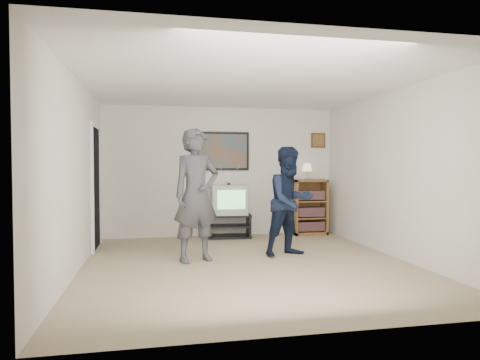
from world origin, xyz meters
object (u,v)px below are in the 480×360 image
object	(u,v)px
crt_television	(229,199)
bookshelf	(309,207)
media_stand	(227,226)
person_short	(290,201)
person_tall	(196,195)

from	to	relation	value
crt_television	bookshelf	bearing A→B (deg)	4.77
media_stand	crt_television	distance (m)	0.50
bookshelf	person_short	size ratio (longest dim) A/B	0.66
bookshelf	crt_television	bearing A→B (deg)	-178.24
media_stand	person_tall	xyz separation A→B (m)	(-0.76, -1.90, 0.73)
person_tall	person_short	world-z (taller)	person_tall
media_stand	person_short	xyz separation A→B (m)	(0.68, -1.77, 0.61)
person_short	crt_television	bearing A→B (deg)	91.66
person_tall	media_stand	bearing A→B (deg)	48.64
media_stand	bookshelf	bearing A→B (deg)	6.01
crt_television	person_tall	world-z (taller)	person_tall
media_stand	crt_television	size ratio (longest dim) A/B	1.40
crt_television	person_tall	size ratio (longest dim) A/B	0.35
media_stand	person_short	size ratio (longest dim) A/B	0.56
person_short	media_stand	bearing A→B (deg)	92.69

